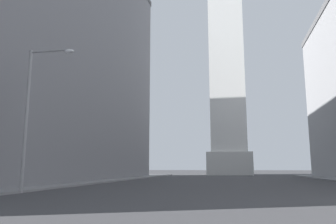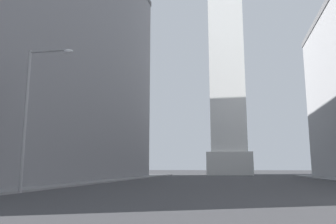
% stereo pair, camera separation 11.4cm
% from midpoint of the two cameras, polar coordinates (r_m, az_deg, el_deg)
% --- Properties ---
extents(sidewalk_left, '(5.00, 84.11, 0.15)m').
position_cam_midpoint_polar(sidewalk_left, '(31.59, -18.60, -11.85)').
color(sidewalk_left, slate).
rests_on(sidewalk_left, ground_plane).
extents(building_left, '(18.37, 52.51, 33.82)m').
position_cam_midpoint_polar(building_left, '(43.09, -24.51, 12.15)').
color(building_left, slate).
rests_on(building_left, ground_plane).
extents(obelisk, '(9.36, 9.36, 66.12)m').
position_cam_midpoint_polar(obelisk, '(78.42, 9.99, 13.25)').
color(obelisk, silver).
rests_on(obelisk, ground_plane).
extents(street_lamp, '(3.20, 0.36, 9.29)m').
position_cam_midpoint_polar(street_lamp, '(22.89, -22.46, 1.37)').
color(street_lamp, gray).
rests_on(street_lamp, ground_plane).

